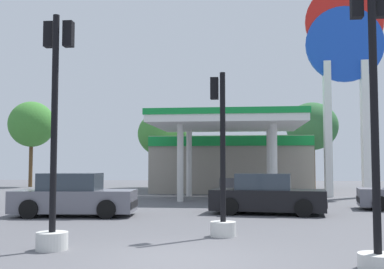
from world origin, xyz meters
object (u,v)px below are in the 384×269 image
object	(u,v)px
station_pole_sign	(345,60)
tree_2	(312,127)
car_2	(267,196)
car_1	(74,197)
traffic_signal_2	(54,164)
traffic_signal_1	(375,150)
tree_0	(32,124)
traffic_signal_0	(222,187)
tree_1	(163,134)

from	to	relation	value
station_pole_sign	tree_2	distance (m)	9.80
tree_2	car_2	bearing A→B (deg)	-103.20
car_1	traffic_signal_2	distance (m)	6.74
traffic_signal_1	tree_0	bearing A→B (deg)	124.99
traffic_signal_1	tree_0	world-z (taller)	tree_0
station_pole_sign	car_2	world-z (taller)	station_pole_sign
station_pole_sign	car_2	bearing A→B (deg)	-117.48
tree_2	traffic_signal_0	bearing A→B (deg)	-103.45
station_pole_sign	car_1	bearing A→B (deg)	-136.93
car_1	station_pole_sign	bearing A→B (deg)	43.07
tree_1	tree_2	xyz separation A→B (m)	(11.62, -0.24, 0.46)
traffic_signal_1	car_2	bearing A→B (deg)	99.06
car_1	tree_1	world-z (taller)	tree_1
tree_0	tree_2	xyz separation A→B (m)	(22.68, -0.30, -0.41)
tree_1	traffic_signal_0	bearing A→B (deg)	-76.82
car_1	traffic_signal_2	bearing A→B (deg)	-73.31
station_pole_sign	tree_1	xyz separation A→B (m)	(-12.17, 9.52, -3.55)
car_2	traffic_signal_0	size ratio (longest dim) A/B	1.04
traffic_signal_0	car_2	bearing A→B (deg)	75.72
tree_0	tree_1	distance (m)	11.09
car_1	car_2	distance (m)	7.00
car_2	tree_0	bearing A→B (deg)	133.63
traffic_signal_2	tree_1	size ratio (longest dim) A/B	0.83
car_1	car_2	size ratio (longest dim) A/B	1.01
traffic_signal_1	traffic_signal_2	distance (m)	6.47
car_1	tree_1	distance (m)	20.88
station_pole_sign	tree_1	size ratio (longest dim) A/B	2.01
tree_0	car_1	bearing A→B (deg)	-61.04
tree_0	tree_1	bearing A→B (deg)	-0.30
tree_1	car_1	bearing A→B (deg)	-89.01
car_2	traffic_signal_2	size ratio (longest dim) A/B	0.85
tree_0	tree_1	xyz separation A→B (m)	(11.06, -0.06, -0.87)
traffic_signal_2	tree_1	world-z (taller)	tree_1
station_pole_sign	car_2	size ratio (longest dim) A/B	2.82
traffic_signal_0	tree_2	world-z (taller)	tree_2
station_pole_sign	traffic_signal_0	world-z (taller)	station_pole_sign
station_pole_sign	traffic_signal_0	bearing A→B (deg)	-112.90
traffic_signal_0	traffic_signal_1	world-z (taller)	traffic_signal_1
car_2	traffic_signal_1	xyz separation A→B (m)	(1.43, -8.98, 1.40)
traffic_signal_1	tree_1	bearing A→B (deg)	107.09
car_1	tree_0	world-z (taller)	tree_0
traffic_signal_0	traffic_signal_1	size ratio (longest dim) A/B	0.81
traffic_signal_0	tree_0	xyz separation A→B (m)	(-16.83, 24.73, 3.92)
car_1	tree_2	distance (m)	23.59
station_pole_sign	tree_1	bearing A→B (deg)	141.97
traffic_signal_1	tree_1	xyz separation A→B (m)	(-8.63, 28.07, 2.21)
car_1	tree_0	xyz separation A→B (m)	(-11.42, 20.63, 4.47)
traffic_signal_2	traffic_signal_0	bearing A→B (deg)	32.75
car_1	traffic_signal_0	size ratio (longest dim) A/B	1.04
traffic_signal_1	tree_0	distance (m)	34.47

